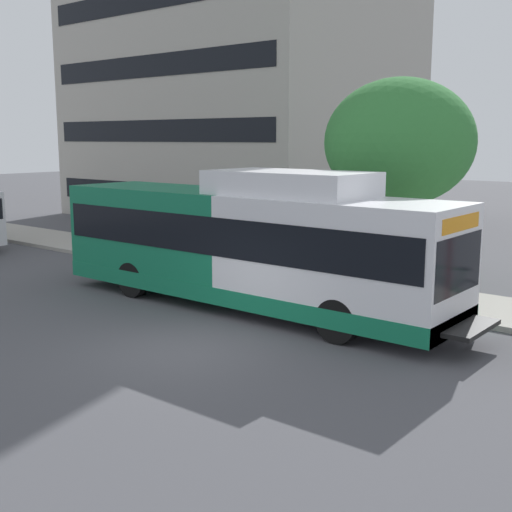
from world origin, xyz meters
TOP-DOWN VIEW (x-y plane):
  - sidewalk_curb at (7.00, 6.00)m, footprint 3.00×56.00m
  - transit_bus at (3.53, 1.23)m, footprint 2.58×12.25m
  - street_tree_near_stop at (8.15, -0.69)m, footprint 4.35×4.35m

SIDE VIEW (x-z plane):
  - sidewalk_curb at x=7.00m, z-range 0.00..0.14m
  - transit_bus at x=3.53m, z-range -0.12..3.53m
  - street_tree_near_stop at x=8.15m, z-range 1.30..7.34m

